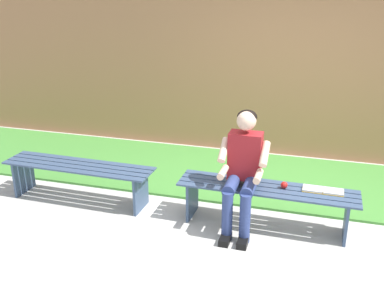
{
  "coord_description": "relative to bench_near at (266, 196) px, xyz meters",
  "views": [
    {
      "loc": [
        -0.45,
        4.36,
        2.49
      ],
      "look_at": [
        0.77,
        0.15,
        0.81
      ],
      "focal_mm": 42.64,
      "sensor_mm": 36.0,
      "label": 1
    }
  ],
  "objects": [
    {
      "name": "bench_far",
      "position": [
        2.21,
        -0.0,
        -0.0
      ],
      "size": [
        1.82,
        0.45,
        0.46
      ],
      "rotation": [
        0.0,
        0.0,
        -0.02
      ],
      "color": "#384C6B",
      "rests_on": "ground"
    },
    {
      "name": "bench_near",
      "position": [
        0.0,
        0.0,
        0.0
      ],
      "size": [
        1.88,
        0.46,
        0.46
      ],
      "rotation": [
        0.0,
        0.0,
        -0.02
      ],
      "color": "#384C6B",
      "rests_on": "ground"
    },
    {
      "name": "apple",
      "position": [
        -0.17,
        -0.03,
        0.14
      ],
      "size": [
        0.07,
        0.07,
        0.07
      ],
      "primitive_type": "sphere",
      "color": "red",
      "rests_on": "bench_near"
    },
    {
      "name": "book_open",
      "position": [
        -0.56,
        -0.06,
        0.11
      ],
      "size": [
        0.42,
        0.17,
        0.02
      ],
      "rotation": [
        0.0,
        0.0,
        -0.02
      ],
      "color": "white",
      "rests_on": "bench_near"
    },
    {
      "name": "brick_wall",
      "position": [
        0.5,
        -2.34,
        0.88
      ],
      "size": [
        9.5,
        0.24,
        2.47
      ],
      "primitive_type": "cube",
      "color": "#B27A51",
      "rests_on": "ground"
    },
    {
      "name": "grass_strip",
      "position": [
        1.1,
        -1.23,
        -0.34
      ],
      "size": [
        9.0,
        1.74,
        0.03
      ],
      "primitive_type": "cube",
      "color": "#478C38",
      "rests_on": "ground"
    },
    {
      "name": "person_seated",
      "position": [
        0.25,
        0.1,
        0.34
      ],
      "size": [
        0.5,
        0.69,
        1.26
      ],
      "color": "maroon",
      "rests_on": "ground"
    },
    {
      "name": "ground_plane",
      "position": [
        1.1,
        1.0,
        -0.37
      ],
      "size": [
        10.0,
        7.0,
        0.04
      ],
      "primitive_type": "cube",
      "color": "beige"
    }
  ]
}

